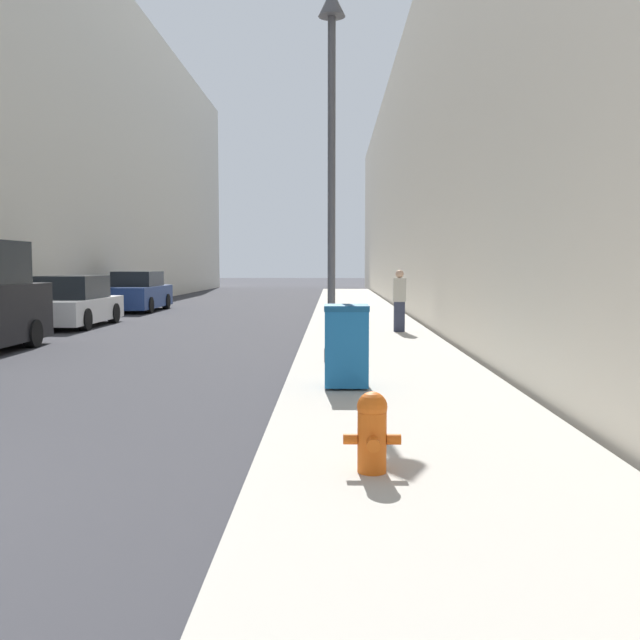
{
  "coord_description": "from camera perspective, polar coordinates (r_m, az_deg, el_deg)",
  "views": [
    {
      "loc": [
        4.88,
        -4.43,
        1.87
      ],
      "look_at": [
        4.48,
        17.57,
        0.17
      ],
      "focal_mm": 40.0,
      "sensor_mm": 36.0,
      "label": 1
    }
  ],
  "objects": [
    {
      "name": "sidewalk_right",
      "position": [
        22.52,
        3.43,
        -0.19
      ],
      "size": [
        3.3,
        60.0,
        0.13
      ],
      "color": "#ADA89E",
      "rests_on": "ground"
    },
    {
      "name": "building_right_stone",
      "position": [
        31.84,
        17.18,
        10.63
      ],
      "size": [
        12.0,
        60.0,
        10.86
      ],
      "color": "beige",
      "rests_on": "ground"
    },
    {
      "name": "trash_bin",
      "position": [
        10.11,
        2.12,
        -2.03
      ],
      "size": [
        0.63,
        0.67,
        1.18
      ],
      "color": "#19609E",
      "rests_on": "sidewalk_right"
    },
    {
      "name": "lamppost",
      "position": [
        12.93,
        0.94,
        15.67
      ],
      "size": [
        0.47,
        0.47,
        6.5
      ],
      "color": "#4C4C51",
      "rests_on": "sidewalk_right"
    },
    {
      "name": "fire_hydrant",
      "position": [
        6.04,
        4.19,
        -8.79
      ],
      "size": [
        0.48,
        0.37,
        0.68
      ],
      "color": "#D15614",
      "rests_on": "sidewalk_right"
    },
    {
      "name": "parked_sedan_near",
      "position": [
        22.95,
        -19.08,
        1.26
      ],
      "size": [
        1.82,
        4.46,
        1.55
      ],
      "color": "silver",
      "rests_on": "ground"
    },
    {
      "name": "pedestrian_on_sidewalk",
      "position": [
        18.69,
        6.37,
        1.54
      ],
      "size": [
        0.33,
        0.21,
        1.62
      ],
      "color": "#2D3347",
      "rests_on": "sidewalk_right"
    },
    {
      "name": "parked_sedan_far",
      "position": [
        30.01,
        -14.33,
        2.13
      ],
      "size": [
        1.84,
        4.72,
        1.62
      ],
      "color": "navy",
      "rests_on": "ground"
    }
  ]
}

